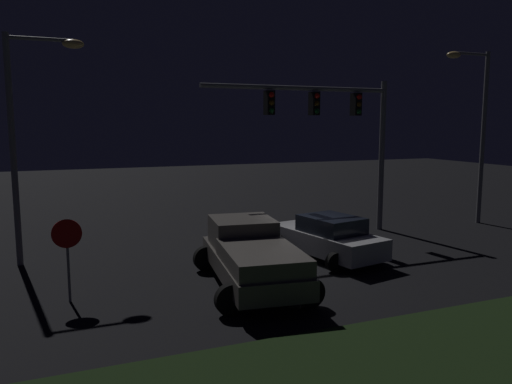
# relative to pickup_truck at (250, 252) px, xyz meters

# --- Properties ---
(ground_plane) EXTENTS (80.00, 80.00, 0.00)m
(ground_plane) POSITION_rel_pickup_truck_xyz_m (2.57, 1.75, -1.00)
(ground_plane) COLOR black
(pickup_truck) EXTENTS (3.34, 5.61, 1.80)m
(pickup_truck) POSITION_rel_pickup_truck_xyz_m (0.00, 0.00, 0.00)
(pickup_truck) COLOR #514C47
(pickup_truck) RESTS_ON ground_plane
(car_sedan) EXTENTS (3.03, 4.67, 1.51)m
(car_sedan) POSITION_rel_pickup_truck_xyz_m (3.59, 1.78, -0.26)
(car_sedan) COLOR #B7B7BC
(car_sedan) RESTS_ON ground_plane
(traffic_signal_gantry) EXTENTS (8.32, 0.56, 6.50)m
(traffic_signal_gantry) POSITION_rel_pickup_truck_xyz_m (5.76, 5.11, 3.90)
(traffic_signal_gantry) COLOR slate
(traffic_signal_gantry) RESTS_ON ground_plane
(street_lamp_left) EXTENTS (2.45, 0.44, 7.54)m
(street_lamp_left) POSITION_rel_pickup_truck_xyz_m (-5.86, 4.85, 3.78)
(street_lamp_left) COLOR slate
(street_lamp_left) RESTS_ON ground_plane
(street_lamp_right) EXTENTS (2.46, 0.44, 7.95)m
(street_lamp_right) POSITION_rel_pickup_truck_xyz_m (12.99, 4.61, 4.01)
(street_lamp_right) COLOR slate
(street_lamp_right) RESTS_ON ground_plane
(stop_sign) EXTENTS (0.76, 0.08, 2.23)m
(stop_sign) POSITION_rel_pickup_truck_xyz_m (-4.93, 0.49, 0.56)
(stop_sign) COLOR slate
(stop_sign) RESTS_ON ground_plane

